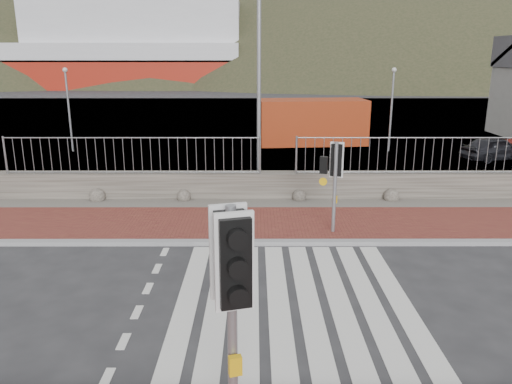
{
  "coord_description": "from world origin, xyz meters",
  "views": [
    {
      "loc": [
        -0.75,
        -9.01,
        4.72
      ],
      "look_at": [
        -0.74,
        3.0,
        1.4
      ],
      "focal_mm": 35.0,
      "sensor_mm": 36.0,
      "label": 1
    }
  ],
  "objects_px": {
    "traffic_signal_near": "(232,278)",
    "ferry": "(94,50)",
    "traffic_signal_far": "(334,168)",
    "car_a": "(495,148)",
    "shipping_container": "(312,122)",
    "streetlight": "(263,61)"
  },
  "relations": [
    {
      "from": "streetlight",
      "to": "car_a",
      "type": "bearing_deg",
      "value": 17.69
    },
    {
      "from": "ferry",
      "to": "shipping_container",
      "type": "height_order",
      "value": "ferry"
    },
    {
      "from": "streetlight",
      "to": "traffic_signal_near",
      "type": "bearing_deg",
      "value": -101.99
    },
    {
      "from": "ferry",
      "to": "traffic_signal_near",
      "type": "relative_size",
      "value": 16.08
    },
    {
      "from": "ferry",
      "to": "streetlight",
      "type": "height_order",
      "value": "ferry"
    },
    {
      "from": "traffic_signal_near",
      "to": "shipping_container",
      "type": "distance_m",
      "value": 22.16
    },
    {
      "from": "traffic_signal_far",
      "to": "shipping_container",
      "type": "relative_size",
      "value": 0.44
    },
    {
      "from": "ferry",
      "to": "car_a",
      "type": "relative_size",
      "value": 15.42
    },
    {
      "from": "traffic_signal_near",
      "to": "car_a",
      "type": "height_order",
      "value": "traffic_signal_near"
    },
    {
      "from": "ferry",
      "to": "traffic_signal_near",
      "type": "distance_m",
      "value": 75.5
    },
    {
      "from": "shipping_container",
      "to": "ferry",
      "type": "bearing_deg",
      "value": 113.33
    },
    {
      "from": "traffic_signal_near",
      "to": "car_a",
      "type": "bearing_deg",
      "value": 41.69
    },
    {
      "from": "ferry",
      "to": "shipping_container",
      "type": "bearing_deg",
      "value": -61.53
    },
    {
      "from": "traffic_signal_near",
      "to": "car_a",
      "type": "relative_size",
      "value": 0.96
    },
    {
      "from": "traffic_signal_near",
      "to": "ferry",
      "type": "bearing_deg",
      "value": 93.05
    },
    {
      "from": "ferry",
      "to": "streetlight",
      "type": "bearing_deg",
      "value": -68.0
    },
    {
      "from": "ferry",
      "to": "car_a",
      "type": "height_order",
      "value": "ferry"
    },
    {
      "from": "ferry",
      "to": "car_a",
      "type": "distance_m",
      "value": 64.72
    },
    {
      "from": "streetlight",
      "to": "car_a",
      "type": "xyz_separation_m",
      "value": [
        10.81,
        5.53,
        -3.97
      ]
    },
    {
      "from": "car_a",
      "to": "traffic_signal_near",
      "type": "bearing_deg",
      "value": 128.9
    },
    {
      "from": "ferry",
      "to": "car_a",
      "type": "bearing_deg",
      "value": -57.19
    },
    {
      "from": "ferry",
      "to": "traffic_signal_far",
      "type": "relative_size",
      "value": 19.73
    }
  ]
}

